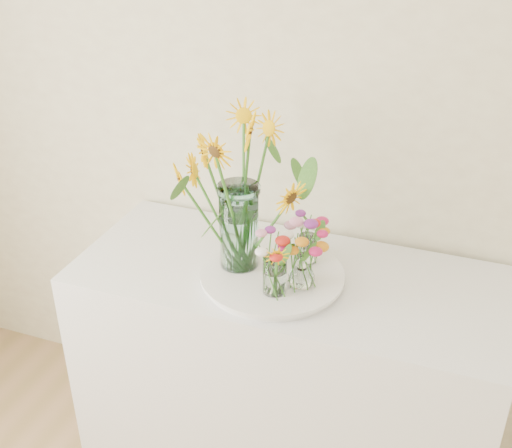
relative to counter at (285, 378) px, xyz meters
name	(u,v)px	position (x,y,z in m)	size (l,w,h in m)	color
counter	(285,378)	(0.00, 0.00, 0.00)	(1.40, 0.60, 0.90)	white
tray	(272,277)	(-0.03, -0.06, 0.46)	(0.43, 0.43, 0.03)	white
mason_jar	(239,226)	(-0.15, -0.05, 0.62)	(0.12, 0.12, 0.29)	#A5D9D4
sunflower_bouquet	(238,192)	(-0.15, -0.05, 0.74)	(0.70, 0.70, 0.53)	#FFBC05
small_vase_a	(275,276)	(0.01, -0.15, 0.54)	(0.07, 0.07, 0.12)	white
wildflower_posy_a	(275,263)	(0.01, -0.15, 0.58)	(0.20, 0.20, 0.21)	orange
small_vase_b	(302,271)	(0.07, -0.09, 0.53)	(0.08, 0.08, 0.12)	white
wildflower_posy_b	(302,258)	(0.07, -0.09, 0.58)	(0.19, 0.19, 0.21)	orange
small_vase_c	(307,249)	(0.05, 0.05, 0.53)	(0.06, 0.06, 0.10)	white
wildflower_posy_c	(308,237)	(0.05, 0.05, 0.57)	(0.20, 0.20, 0.19)	orange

